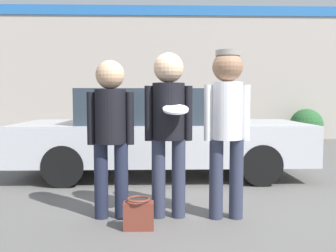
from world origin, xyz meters
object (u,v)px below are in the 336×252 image
at_px(person_right, 227,117).
at_px(parked_car_near, 161,132).
at_px(person_left, 111,125).
at_px(shrub, 306,125).
at_px(person_middle_with_frisbee, 169,119).
at_px(handbag, 139,214).

height_order(person_right, parked_car_near, person_right).
distance_m(person_left, shrub, 8.70).
distance_m(parked_car_near, shrub, 6.54).
height_order(person_middle_with_frisbee, person_right, person_right).
distance_m(person_left, person_middle_with_frisbee, 0.63).
bearing_deg(shrub, person_left, -125.29).
bearing_deg(person_middle_with_frisbee, parked_car_near, 91.56).
distance_m(person_middle_with_frisbee, person_right, 0.63).
bearing_deg(shrub, person_middle_with_frisbee, -121.80).
bearing_deg(person_left, parked_car_near, 76.21).
xyz_separation_m(shrub, handbag, (-4.70, -7.46, -0.34)).
relative_size(person_right, handbag, 5.70).
height_order(person_middle_with_frisbee, parked_car_near, person_middle_with_frisbee).
bearing_deg(parked_car_near, person_middle_with_frisbee, -88.44).
distance_m(person_right, shrub, 8.09).
relative_size(parked_car_near, handbag, 14.84).
relative_size(shrub, handbag, 3.07).
bearing_deg(person_right, person_left, 177.81).
xyz_separation_m(person_right, shrub, (3.76, 7.13, -0.62)).
relative_size(person_left, person_middle_with_frisbee, 0.95).
bearing_deg(person_right, parked_car_near, 106.34).
bearing_deg(person_right, person_middle_with_frisbee, 175.11).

